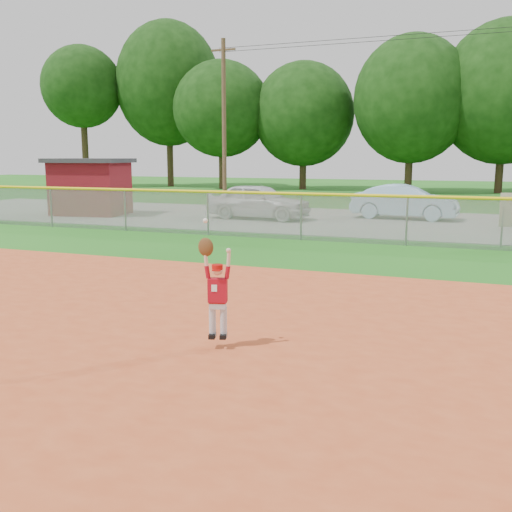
{
  "coord_description": "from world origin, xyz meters",
  "views": [
    {
      "loc": [
        5.14,
        -7.71,
        2.69
      ],
      "look_at": [
        1.93,
        0.78,
        1.1
      ],
      "focal_mm": 40.0,
      "sensor_mm": 36.0,
      "label": 1
    }
  ],
  "objects_px": {
    "car_blue": "(405,202)",
    "ballplayer": "(216,289)",
    "car_white_a": "(259,201)",
    "utility_shed": "(91,186)"
  },
  "relations": [
    {
      "from": "utility_shed",
      "to": "car_blue",
      "type": "bearing_deg",
      "value": 13.09
    },
    {
      "from": "utility_shed",
      "to": "ballplayer",
      "type": "relative_size",
      "value": 2.28
    },
    {
      "from": "car_white_a",
      "to": "utility_shed",
      "type": "relative_size",
      "value": 1.17
    },
    {
      "from": "car_blue",
      "to": "utility_shed",
      "type": "xyz_separation_m",
      "value": [
        -13.77,
        -3.2,
        0.56
      ]
    },
    {
      "from": "car_white_a",
      "to": "utility_shed",
      "type": "height_order",
      "value": "utility_shed"
    },
    {
      "from": "car_blue",
      "to": "utility_shed",
      "type": "distance_m",
      "value": 14.14
    },
    {
      "from": "utility_shed",
      "to": "ballplayer",
      "type": "distance_m",
      "value": 20.0
    },
    {
      "from": "car_blue",
      "to": "ballplayer",
      "type": "distance_m",
      "value": 18.2
    },
    {
      "from": "car_blue",
      "to": "utility_shed",
      "type": "bearing_deg",
      "value": 107.16
    },
    {
      "from": "car_white_a",
      "to": "ballplayer",
      "type": "distance_m",
      "value": 16.82
    }
  ]
}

